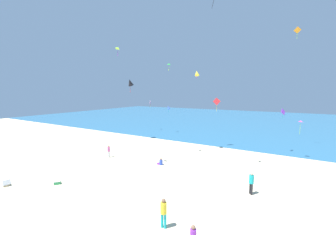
# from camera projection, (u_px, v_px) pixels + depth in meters

# --- Properties ---
(ground_plane) EXTENTS (120.00, 120.00, 0.00)m
(ground_plane) POSITION_uv_depth(u_px,v_px,m) (174.00, 162.00, 22.19)
(ground_plane) COLOR beige
(ocean_water) EXTENTS (120.00, 60.00, 0.05)m
(ocean_water) POSITION_uv_depth(u_px,v_px,m) (244.00, 120.00, 55.13)
(ocean_water) COLOR teal
(ocean_water) RESTS_ON ground_plane
(beach_chair_mid_beach) EXTENTS (0.63, 0.58, 0.52)m
(beach_chair_mid_beach) POSITION_uv_depth(u_px,v_px,m) (6.00, 183.00, 16.49)
(beach_chair_mid_beach) COLOR white
(beach_chair_mid_beach) RESTS_ON ground_plane
(cooler_box) EXTENTS (0.61, 0.62, 0.28)m
(cooler_box) POSITION_uv_depth(u_px,v_px,m) (57.00, 182.00, 16.85)
(cooler_box) COLOR #339956
(cooler_box) RESTS_ON ground_plane
(person_0) EXTENTS (0.59, 0.36, 0.72)m
(person_0) POSITION_uv_depth(u_px,v_px,m) (161.00, 162.00, 21.33)
(person_0) COLOR blue
(person_0) RESTS_ON ground_plane
(person_2) EXTENTS (0.37, 0.37, 1.70)m
(person_2) POSITION_uv_depth(u_px,v_px,m) (164.00, 211.00, 11.31)
(person_2) COLOR #19ADB2
(person_2) RESTS_ON ground_plane
(person_3) EXTENTS (0.47, 0.47, 1.68)m
(person_3) POSITION_uv_depth(u_px,v_px,m) (251.00, 182.00, 15.08)
(person_3) COLOR black
(person_3) RESTS_ON ground_plane
(person_4) EXTENTS (0.33, 0.33, 1.42)m
(person_4) POSITION_uv_depth(u_px,v_px,m) (109.00, 150.00, 23.69)
(person_4) COLOR white
(person_4) RESTS_ON ground_plane
(kite_lime) EXTENTS (0.53, 0.47, 0.85)m
(kite_lime) POSITION_uv_depth(u_px,v_px,m) (118.00, 48.00, 19.14)
(kite_lime) COLOR #99DB33
(kite_pink) EXTENTS (0.35, 0.81, 1.31)m
(kite_pink) POSITION_uv_depth(u_px,v_px,m) (150.00, 103.00, 39.85)
(kite_pink) COLOR pink
(kite_red) EXTENTS (0.91, 0.56, 1.84)m
(kite_red) POSITION_uv_depth(u_px,v_px,m) (217.00, 102.00, 27.45)
(kite_red) COLOR red
(kite_purple) EXTENTS (0.39, 0.76, 1.14)m
(kite_purple) POSITION_uv_depth(u_px,v_px,m) (283.00, 112.00, 24.88)
(kite_purple) COLOR purple
(kite_orange) EXTENTS (0.86, 0.16, 1.51)m
(kite_orange) POSITION_uv_depth(u_px,v_px,m) (297.00, 30.00, 25.92)
(kite_orange) COLOR orange
(kite_black) EXTENTS (0.86, 1.18, 2.19)m
(kite_black) POSITION_uv_depth(u_px,v_px,m) (130.00, 82.00, 31.18)
(kite_black) COLOR black
(kite_magenta) EXTENTS (0.54, 0.54, 1.59)m
(kite_magenta) POSITION_uv_depth(u_px,v_px,m) (301.00, 122.00, 22.79)
(kite_magenta) COLOR #DB3DA8
(kite_green) EXTENTS (0.43, 0.54, 0.87)m
(kite_green) POSITION_uv_depth(u_px,v_px,m) (169.00, 64.00, 23.52)
(kite_green) COLOR green
(kite_blue) EXTENTS (0.71, 0.58, 1.33)m
(kite_blue) POSITION_uv_depth(u_px,v_px,m) (169.00, 108.00, 37.86)
(kite_blue) COLOR blue
(kite_yellow) EXTENTS (0.88, 0.92, 1.14)m
(kite_yellow) POSITION_uv_depth(u_px,v_px,m) (197.00, 73.00, 25.25)
(kite_yellow) COLOR yellow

